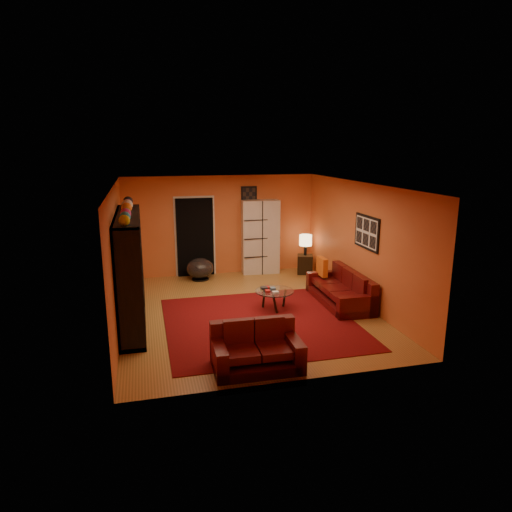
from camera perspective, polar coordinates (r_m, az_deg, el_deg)
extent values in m
plane|color=olive|center=(9.54, -1.15, -6.86)|extent=(6.00, 6.00, 0.00)
plane|color=white|center=(8.97, -1.22, 8.91)|extent=(6.00, 6.00, 0.00)
plane|color=#CD5D2D|center=(12.06, -4.37, 3.84)|extent=(6.00, 0.00, 6.00)
plane|color=#CD5D2D|center=(6.38, 4.86, -5.02)|extent=(6.00, 0.00, 6.00)
plane|color=#CD5D2D|center=(8.96, -16.96, -0.11)|extent=(0.00, 6.00, 6.00)
plane|color=#CD5D2D|center=(10.01, 12.91, 1.53)|extent=(0.00, 6.00, 6.00)
cube|color=#53090C|center=(8.92, 0.50, -8.29)|extent=(3.60, 3.60, 0.01)
cube|color=black|center=(11.97, -7.62, 2.33)|extent=(0.95, 0.10, 2.04)
cube|color=black|center=(9.68, 13.70, 2.90)|extent=(0.03, 1.00, 0.70)
cube|color=black|center=(12.08, -0.88, 7.49)|extent=(0.42, 0.03, 0.52)
cube|color=black|center=(9.01, -15.42, -1.57)|extent=(0.45, 3.00, 2.10)
imported|color=black|center=(8.95, -15.09, -2.04)|extent=(0.94, 0.12, 0.54)
cube|color=#45090B|center=(10.10, 10.33, -4.95)|extent=(0.87, 2.03, 0.32)
cube|color=#45090B|center=(10.15, 12.07, -3.37)|extent=(0.23, 2.02, 0.85)
cube|color=#45090B|center=(9.26, 12.57, -5.79)|extent=(0.83, 0.20, 0.62)
cube|color=#45090B|center=(10.86, 8.49, -2.72)|extent=(0.83, 0.20, 0.62)
cube|color=#45090B|center=(9.51, 11.47, -4.21)|extent=(0.62, 0.55, 0.12)
cube|color=#45090B|center=(9.99, 10.19, -3.28)|extent=(0.62, 0.55, 0.12)
cube|color=#45090B|center=(10.48, 9.03, -2.44)|extent=(0.62, 0.55, 0.12)
cube|color=#45090B|center=(7.15, 0.11, -12.73)|extent=(1.36, 0.83, 0.32)
cube|color=#45090B|center=(7.32, -0.45, -9.81)|extent=(1.35, 0.21, 0.85)
cube|color=#45090B|center=(7.23, 4.70, -11.17)|extent=(0.20, 0.81, 0.62)
cube|color=#45090B|center=(6.99, -4.65, -12.06)|extent=(0.20, 0.81, 0.62)
cube|color=#45090B|center=(7.04, 2.17, -10.40)|extent=(0.48, 0.60, 0.12)
cube|color=#45090B|center=(6.94, -1.83, -10.77)|extent=(0.48, 0.60, 0.12)
cube|color=orange|center=(10.60, 8.26, -1.33)|extent=(0.12, 0.42, 0.42)
cylinder|color=silver|center=(9.49, 2.33, -4.40)|extent=(0.81, 0.81, 0.02)
cylinder|color=black|center=(9.68, 3.57, -5.30)|extent=(0.05, 0.05, 0.38)
cylinder|color=black|center=(9.66, 0.99, -5.32)|extent=(0.05, 0.05, 0.38)
cylinder|color=black|center=(9.31, 2.40, -6.06)|extent=(0.05, 0.05, 0.38)
cube|color=silver|center=(12.13, 0.55, 2.40)|extent=(1.01, 0.50, 1.96)
cylinder|color=black|center=(11.77, -6.97, -2.86)|extent=(0.44, 0.44, 0.03)
cylinder|color=black|center=(11.75, -6.98, -2.49)|extent=(0.06, 0.06, 0.15)
ellipsoid|color=#443C3D|center=(11.69, -7.01, -1.52)|extent=(0.68, 0.68, 0.51)
cube|color=black|center=(12.29, 6.14, -1.03)|extent=(0.51, 0.51, 0.50)
cylinder|color=black|center=(12.20, 6.18, 0.71)|extent=(0.08, 0.08, 0.26)
cylinder|color=#FFD48C|center=(12.14, 6.22, 1.98)|extent=(0.33, 0.33, 0.29)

